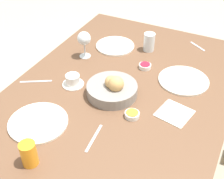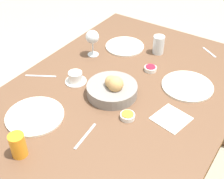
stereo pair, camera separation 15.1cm
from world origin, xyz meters
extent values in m
cube|color=brown|center=(0.00, 0.00, 0.72)|extent=(1.50, 1.05, 0.03)
cube|color=brown|center=(-0.70, -0.48, 0.35)|extent=(0.06, 0.06, 0.70)
cylinder|color=gray|center=(0.05, -0.02, 0.77)|extent=(0.25, 0.25, 0.05)
sphere|color=tan|center=(0.05, -0.03, 0.81)|extent=(0.06, 0.06, 0.06)
sphere|color=tan|center=(0.06, 0.00, 0.82)|extent=(0.08, 0.08, 0.08)
cylinder|color=silver|center=(-0.37, -0.21, 0.74)|extent=(0.23, 0.23, 0.01)
cylinder|color=silver|center=(0.37, -0.22, 0.74)|extent=(0.26, 0.26, 0.01)
cylinder|color=silver|center=(-0.21, 0.26, 0.74)|extent=(0.26, 0.26, 0.01)
cylinder|color=orange|center=(0.56, -0.12, 0.79)|extent=(0.06, 0.06, 0.10)
cylinder|color=silver|center=(-0.43, -0.02, 0.79)|extent=(0.07, 0.07, 0.11)
cylinder|color=silver|center=(-0.19, -0.32, 0.74)|extent=(0.06, 0.06, 0.00)
cylinder|color=silver|center=(-0.19, -0.32, 0.78)|extent=(0.01, 0.01, 0.07)
sphere|color=silver|center=(-0.19, -0.32, 0.86)|extent=(0.08, 0.08, 0.08)
cylinder|color=white|center=(0.07, -0.24, 0.74)|extent=(0.11, 0.11, 0.01)
cylinder|color=white|center=(0.07, -0.24, 0.77)|extent=(0.07, 0.07, 0.05)
cylinder|color=white|center=(-0.24, 0.03, 0.75)|extent=(0.07, 0.07, 0.02)
cylinder|color=#A3192D|center=(-0.24, 0.03, 0.76)|extent=(0.05, 0.05, 0.00)
cylinder|color=white|center=(0.15, 0.13, 0.75)|extent=(0.07, 0.07, 0.02)
cylinder|color=#C67F28|center=(0.15, 0.13, 0.76)|extent=(0.05, 0.05, 0.00)
cube|color=#B7B7BC|center=(0.13, -0.42, 0.74)|extent=(0.09, 0.15, 0.00)
cube|color=#B7B7BC|center=(0.34, 0.04, 0.74)|extent=(0.16, 0.03, 0.00)
cube|color=#B7B7BC|center=(-0.60, 0.23, 0.74)|extent=(0.08, 0.11, 0.00)
cube|color=silver|center=(0.05, 0.29, 0.74)|extent=(0.17, 0.17, 0.00)
camera|label=1|loc=(1.11, 0.50, 1.70)|focal=50.00mm
camera|label=2|loc=(1.04, 0.63, 1.70)|focal=50.00mm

